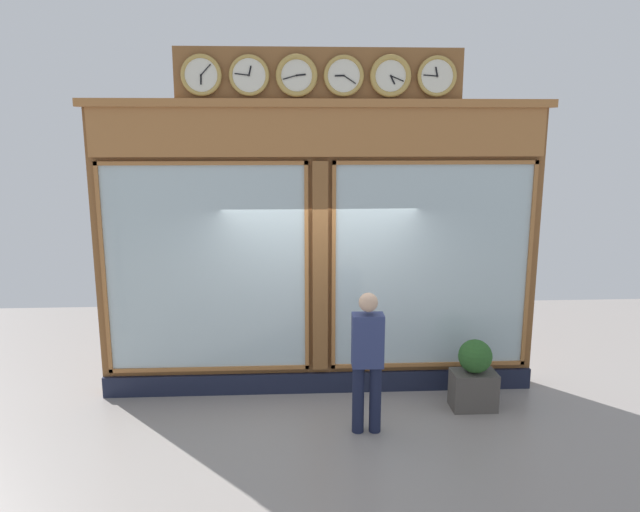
% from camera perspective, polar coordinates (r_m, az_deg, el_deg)
% --- Properties ---
extents(shop_facade, '(5.88, 0.42, 4.46)m').
position_cam_1_polar(shop_facade, '(7.85, -0.04, 0.99)').
color(shop_facade, brown).
rests_on(shop_facade, ground_plane).
extents(pedestrian, '(0.36, 0.23, 1.69)m').
position_cam_1_polar(pedestrian, '(7.00, 4.53, -9.53)').
color(pedestrian, '#191E38').
rests_on(pedestrian, ground_plane).
extents(planter_box, '(0.56, 0.36, 0.49)m').
position_cam_1_polar(planter_box, '(8.04, 14.37, -12.25)').
color(planter_box, '#4C4742').
rests_on(planter_box, ground_plane).
extents(planter_shrub, '(0.42, 0.42, 0.42)m').
position_cam_1_polar(planter_shrub, '(7.87, 14.54, -9.21)').
color(planter_shrub, '#285623').
rests_on(planter_shrub, planter_box).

